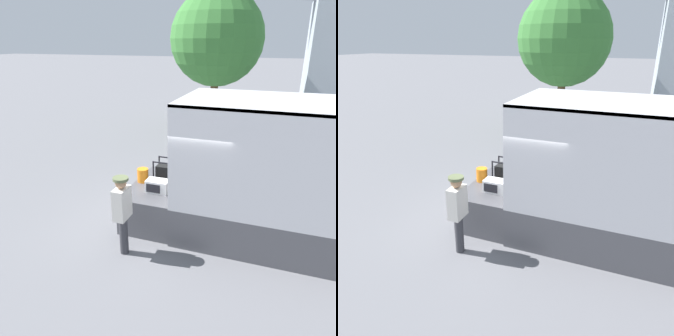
# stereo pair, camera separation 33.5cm
# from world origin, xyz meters

# --- Properties ---
(ground_plane) EXTENTS (160.00, 160.00, 0.00)m
(ground_plane) POSITION_xyz_m (0.00, 0.00, 0.00)
(ground_plane) COLOR slate
(tailgate_deck) EXTENTS (1.26, 2.20, 0.89)m
(tailgate_deck) POSITION_xyz_m (-0.63, 0.00, 0.45)
(tailgate_deck) COLOR #4C4C51
(tailgate_deck) RESTS_ON ground
(microwave) EXTENTS (0.53, 0.34, 0.30)m
(microwave) POSITION_xyz_m (-0.51, -0.40, 1.04)
(microwave) COLOR white
(microwave) RESTS_ON tailgate_deck
(portable_generator) EXTENTS (0.60, 0.45, 0.53)m
(portable_generator) POSITION_xyz_m (-0.55, 0.37, 1.10)
(portable_generator) COLOR black
(portable_generator) RESTS_ON tailgate_deck
(orange_bucket) EXTENTS (0.28, 0.28, 0.34)m
(orange_bucket) POSITION_xyz_m (-1.08, 0.04, 1.07)
(orange_bucket) COLOR orange
(orange_bucket) RESTS_ON tailgate_deck
(worker_person) EXTENTS (0.31, 0.44, 1.73)m
(worker_person) POSITION_xyz_m (-0.79, -1.66, 1.06)
(worker_person) COLOR #38383D
(worker_person) RESTS_ON ground
(street_tree) EXTENTS (4.22, 4.22, 6.36)m
(street_tree) POSITION_xyz_m (-1.21, 8.82, 4.24)
(street_tree) COLOR brown
(street_tree) RESTS_ON ground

